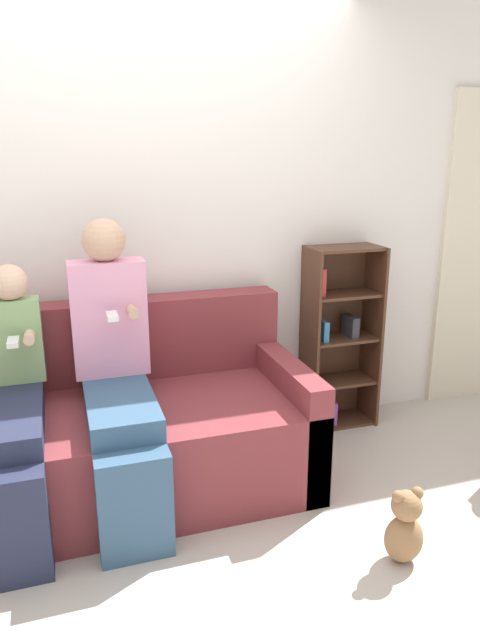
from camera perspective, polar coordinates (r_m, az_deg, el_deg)
The scene contains 8 objects.
ground_plane at distance 2.72m, azimuth -5.77°, elevation -21.52°, with size 14.00×14.00×0.00m, color #BCB2A8.
back_wall at distance 3.22m, azimuth -10.51°, elevation 9.02°, with size 10.00×0.06×2.55m.
curtain_panel at distance 4.16m, azimuth 22.52°, elevation 6.22°, with size 0.56×0.04×2.06m.
couch at distance 3.01m, azimuth -13.58°, elevation -11.00°, with size 2.06×0.92×0.92m.
adult_seated at distance 2.76m, azimuth -12.25°, elevation -4.59°, with size 0.37×0.86×1.37m.
child_seated at distance 2.74m, azimuth -21.36°, elevation -8.04°, with size 0.25×0.87×1.17m.
bookshelf at distance 3.61m, azimuth 9.71°, elevation -1.64°, with size 0.45×0.27×1.14m.
teddy_bear at distance 2.64m, azimuth 16.14°, elevation -19.31°, with size 0.17×0.14×0.34m.
Camera 1 is at (-0.42, -2.12, 1.66)m, focal length 32.00 mm.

